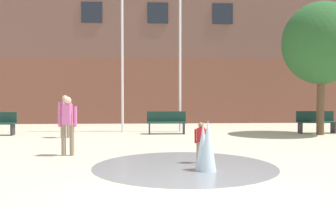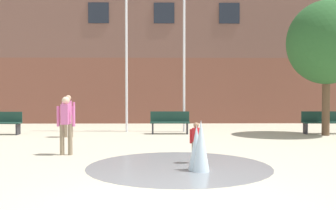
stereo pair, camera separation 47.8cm
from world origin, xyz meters
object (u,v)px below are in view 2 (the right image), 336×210
(park_bench_center, at_px, (170,122))
(adult_watching, at_px, (66,121))
(child_with_pink_shirt, at_px, (196,139))
(adult_in_red, at_px, (68,113))
(park_bench_far_left, at_px, (1,123))
(flagpole_right, at_px, (185,30))
(street_tree_near_building, at_px, (327,43))
(flagpole_left, at_px, (127,31))
(park_bench_near_trashcan, at_px, (322,122))

(park_bench_center, xyz_separation_m, adult_watching, (-2.93, -5.32, 0.45))
(park_bench_center, height_order, adult_watching, adult_watching)
(child_with_pink_shirt, bearing_deg, adult_in_red, 70.89)
(adult_watching, bearing_deg, park_bench_far_left, 39.65)
(adult_watching, bearing_deg, park_bench_center, -26.03)
(flagpole_right, bearing_deg, child_with_pink_shirt, -91.15)
(adult_in_red, relative_size, street_tree_near_building, 0.30)
(park_bench_far_left, xyz_separation_m, flagpole_left, (4.98, 1.01, 3.81))
(flagpole_left, bearing_deg, park_bench_near_trashcan, -6.35)
(park_bench_near_trashcan, distance_m, adult_in_red, 10.14)
(adult_watching, bearing_deg, street_tree_near_building, -60.15)
(adult_watching, xyz_separation_m, flagpole_left, (1.11, 6.16, 3.36))
(street_tree_near_building, bearing_deg, park_bench_near_trashcan, 80.04)
(flagpole_left, bearing_deg, street_tree_near_building, -10.99)
(park_bench_far_left, xyz_separation_m, adult_watching, (3.86, -5.15, 0.45))
(park_bench_near_trashcan, height_order, adult_in_red, adult_in_red)
(flagpole_left, bearing_deg, adult_watching, -100.26)
(park_bench_near_trashcan, bearing_deg, flagpole_right, 170.88)
(park_bench_near_trashcan, relative_size, adult_watching, 1.01)
(adult_in_red, height_order, flagpole_left, flagpole_left)
(adult_in_red, relative_size, child_with_pink_shirt, 1.61)
(street_tree_near_building, bearing_deg, adult_in_red, -177.29)
(adult_watching, xyz_separation_m, flagpole_right, (3.58, 6.16, 3.42))
(adult_in_red, distance_m, child_with_pink_shirt, 6.98)
(child_with_pink_shirt, bearing_deg, park_bench_center, 36.60)
(park_bench_near_trashcan, relative_size, street_tree_near_building, 0.30)
(park_bench_near_trashcan, xyz_separation_m, street_tree_near_building, (-0.11, -0.64, 3.15))
(child_with_pink_shirt, xyz_separation_m, street_tree_near_building, (5.61, 5.92, 3.05))
(child_with_pink_shirt, distance_m, flagpole_left, 8.64)
(park_bench_center, relative_size, adult_watching, 1.01)
(adult_in_red, xyz_separation_m, child_with_pink_shirt, (4.35, -5.45, -0.35))
(park_bench_center, relative_size, park_bench_near_trashcan, 1.00)
(park_bench_center, bearing_deg, adult_watching, -118.80)
(park_bench_far_left, height_order, adult_watching, adult_watching)
(park_bench_center, bearing_deg, child_with_pink_shirt, -85.66)
(park_bench_center, xyz_separation_m, park_bench_near_trashcan, (6.22, -0.06, 0.00))
(flagpole_left, xyz_separation_m, street_tree_near_building, (7.92, -1.54, -0.66))
(park_bench_near_trashcan, relative_size, flagpole_left, 0.20)
(park_bench_far_left, xyz_separation_m, adult_in_red, (2.94, -1.00, 0.45))
(adult_watching, bearing_deg, flagpole_left, -7.49)
(park_bench_far_left, height_order, child_with_pink_shirt, child_with_pink_shirt)
(adult_watching, bearing_deg, park_bench_near_trashcan, -57.32)
(child_with_pink_shirt, relative_size, street_tree_near_building, 0.19)
(park_bench_far_left, bearing_deg, street_tree_near_building, -2.36)
(adult_watching, xyz_separation_m, adult_in_red, (-0.92, 4.15, 0.00))
(park_bench_center, xyz_separation_m, child_with_pink_shirt, (0.50, -6.62, 0.10))
(adult_watching, relative_size, child_with_pink_shirt, 1.61)
(child_with_pink_shirt, xyz_separation_m, flagpole_right, (0.15, 7.46, 3.77))
(child_with_pink_shirt, bearing_deg, adult_watching, 101.51)
(park_bench_center, relative_size, flagpole_right, 0.19)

